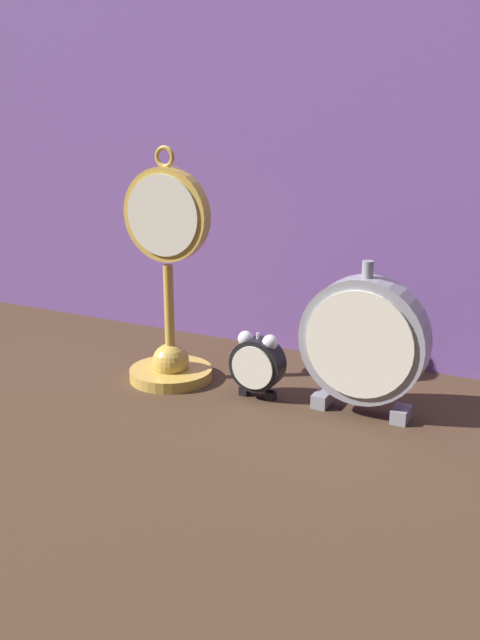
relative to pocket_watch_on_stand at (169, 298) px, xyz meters
The scene contains 5 objects.
ground_plane 0.22m from the pocket_watch_on_stand, 42.43° to the right, with size 4.00×4.00×0.00m, color #422D1E.
fabric_backdrop_drape 0.33m from the pocket_watch_on_stand, 56.96° to the left, with size 1.55×0.01×0.70m, color #6B478E.
pocket_watch_on_stand is the anchor object (origin of this frame).
alarm_clock_twin_bell 0.16m from the pocket_watch_on_stand, ahead, with size 0.07×0.03×0.09m.
mantel_clock_silver 0.28m from the pocket_watch_on_stand, ahead, with size 0.16×0.04×0.20m.
Camera 1 is at (0.39, -0.68, 0.38)m, focal length 40.00 mm.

